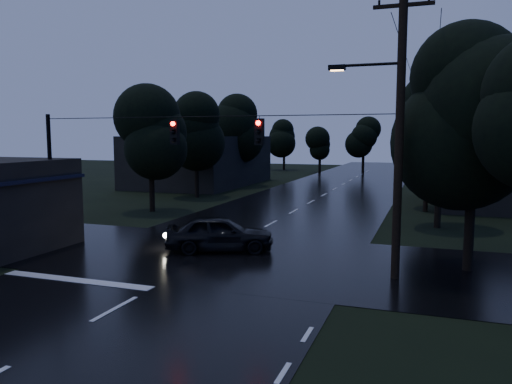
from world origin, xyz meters
The scene contains 16 objects.
main_road centered at (0.00, 30.00, 0.00)m, with size 12.00×120.00×0.02m, color black.
cross_street centered at (0.00, 12.00, 0.00)m, with size 60.00×9.00×0.02m, color black.
building_far_right centered at (14.00, 34.00, 2.20)m, with size 10.00×14.00×4.40m, color black.
building_far_left centered at (-14.00, 40.00, 2.50)m, with size 10.00×16.00×5.00m, color black.
utility_pole_main centered at (7.41, 11.00, 5.26)m, with size 3.50×0.30×10.00m.
utility_pole_far centered at (8.30, 28.00, 3.88)m, with size 2.00×0.30×7.50m.
anchor_pole_left centered at (-7.50, 11.00, 3.00)m, with size 0.18×0.18×6.00m, color black.
span_signals centered at (0.56, 10.99, 5.24)m, with size 15.00×0.37×1.12m.
tree_corner_near centered at (10.00, 13.00, 5.99)m, with size 4.48×4.48×9.44m.
tree_left_a centered at (-9.00, 22.00, 5.24)m, with size 3.92×3.92×8.26m.
tree_left_b centered at (-9.60, 30.00, 5.62)m, with size 4.20×4.20×8.85m.
tree_left_c centered at (-10.20, 40.00, 5.99)m, with size 4.48×4.48×9.44m.
tree_right_a centered at (9.00, 22.00, 5.62)m, with size 4.20×4.20×8.85m.
tree_right_b centered at (9.60, 30.00, 5.99)m, with size 4.48×4.48×9.44m.
tree_right_c centered at (10.20, 40.00, 6.37)m, with size 4.76×4.76×10.03m.
car centered at (-0.08, 12.85, 0.80)m, with size 1.89×4.70×1.60m, color black.
Camera 1 is at (8.57, -6.93, 5.05)m, focal length 35.00 mm.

